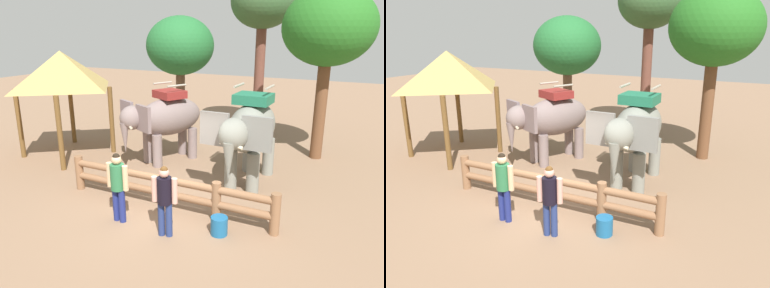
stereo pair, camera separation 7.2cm
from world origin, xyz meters
The scene contains 11 objects.
ground_plane centered at (0.00, 0.00, 0.00)m, with size 60.00×60.00×0.00m, color #85654C.
log_fence centered at (0.00, 0.23, 0.60)m, with size 6.22×0.33×1.05m.
elephant_near_left centered at (-1.97, 3.53, 1.61)m, with size 2.57×3.37×2.86m.
elephant_center centered at (1.43, 2.89, 1.74)m, with size 2.05×3.58×3.09m.
tourist_woman_in_black centered at (-0.68, -0.87, 1.05)m, with size 0.64×0.36×1.81m.
tourist_man_in_blue centered at (0.72, -0.94, 1.01)m, with size 0.60×0.40×1.74m.
thatched_shelter centered at (-5.70, 2.45, 3.23)m, with size 3.58×3.58×3.95m.
tree_far_left centered at (2.91, 6.46, 4.69)m, with size 3.18×3.18×6.12m.
tree_back_center centered at (-3.92, 8.22, 3.90)m, with size 3.22×3.22×5.32m.
tree_far_right centered at (-0.24, 9.00, 5.70)m, with size 2.79×2.79×7.06m.
feed_bucket centered at (1.83, -0.32, 0.22)m, with size 0.41×0.41×0.45m.
Camera 2 is at (4.86, -7.47, 4.65)m, focal length 34.45 mm.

